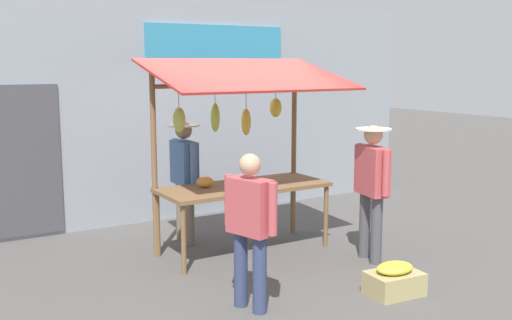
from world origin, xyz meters
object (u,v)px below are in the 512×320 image
(vendor_with_sunhat, at_px, (184,172))
(produce_crate_near, at_px, (394,280))
(shopper_with_ponytail, at_px, (372,181))
(shopper_in_grey_tee, at_px, (250,221))
(market_stall, at_px, (242,133))

(vendor_with_sunhat, xyz_separation_m, produce_crate_near, (-1.09, 2.89, -0.82))
(shopper_with_ponytail, bearing_deg, produce_crate_near, 162.28)
(produce_crate_near, bearing_deg, vendor_with_sunhat, -69.35)
(vendor_with_sunhat, height_order, shopper_with_ponytail, shopper_with_ponytail)
(vendor_with_sunhat, distance_m, shopper_with_ponytail, 2.50)
(shopper_in_grey_tee, bearing_deg, vendor_with_sunhat, -24.92)
(market_stall, distance_m, shopper_in_grey_tee, 2.03)
(market_stall, xyz_separation_m, vendor_with_sunhat, (0.49, -0.72, -0.57))
(shopper_with_ponytail, bearing_deg, vendor_with_sunhat, 52.42)
(vendor_with_sunhat, height_order, produce_crate_near, vendor_with_sunhat)
(market_stall, distance_m, vendor_with_sunhat, 1.04)
(vendor_with_sunhat, bearing_deg, shopper_in_grey_tee, -8.03)
(market_stall, height_order, vendor_with_sunhat, market_stall)
(shopper_in_grey_tee, relative_size, produce_crate_near, 2.63)
(vendor_with_sunhat, distance_m, shopper_in_grey_tee, 2.46)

